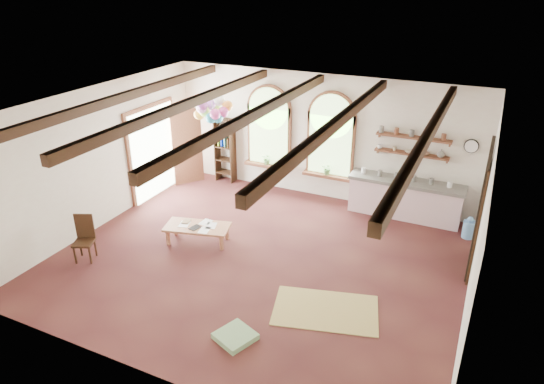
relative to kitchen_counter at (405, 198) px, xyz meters
The scene contains 27 objects.
floor 3.97m from the kitchen_counter, 125.71° to the right, with size 8.00×8.00×0.00m, color #522622.
ceiling_beams 4.73m from the kitchen_counter, 125.71° to the right, with size 6.20×6.80×0.18m, color #311C0F, non-canonical shape.
window_left 3.88m from the kitchen_counter, behind, with size 1.30×0.28×2.20m.
window_right 2.32m from the kitchen_counter, behind, with size 1.30×0.28×2.20m.
left_doorway 6.44m from the kitchen_counter, 167.37° to the right, with size 0.10×1.90×2.50m, color brown.
right_doorway 2.45m from the kitchen_counter, 45.86° to the right, with size 0.10×1.30×2.40m, color black.
kitchen_counter is the anchor object (origin of this frame).
wall_shelf_lower 1.09m from the kitchen_counter, 90.00° to the left, with size 1.70×0.24×0.04m, color brown.
wall_shelf_upper 1.49m from the kitchen_counter, 90.00° to the left, with size 1.70×0.24×0.04m, color brown.
wall_clock 1.91m from the kitchen_counter, 11.31° to the left, with size 0.32×0.32×0.04m, color black.
bookshelf 5.02m from the kitchen_counter, behind, with size 0.53×0.32×1.80m.
coffee_table 4.95m from the kitchen_counter, 140.57° to the right, with size 1.51×0.97×0.40m.
side_chair 7.27m from the kitchen_counter, 139.62° to the right, with size 0.50×0.50×0.96m.
floor_mat 4.26m from the kitchen_counter, 96.79° to the right, with size 1.81×1.12×0.02m, color tan.
floor_cushion 5.74m from the kitchen_counter, 106.10° to the right, with size 0.56×0.56×0.10m, color #79A26F.
water_jug_a 0.83m from the kitchen_counter, ahead, with size 0.31×0.31×0.61m.
water_jug_b 1.60m from the kitchen_counter, 15.58° to the right, with size 0.27×0.27×0.51m.
balloon_cluster 5.14m from the kitchen_counter, 169.22° to the right, with size 0.96×0.99×1.16m.
table_book 5.24m from the kitchen_counter, 143.81° to the right, with size 0.16×0.24×0.02m, color olive.
tablet 5.01m from the kitchen_counter, 139.72° to the right, with size 0.17×0.25×0.01m, color black.
potted_plant_left 3.72m from the kitchen_counter, behind, with size 0.27×0.23×0.30m, color #598C4C.
potted_plant_right 2.04m from the kitchen_counter, behind, with size 0.27×0.23×0.30m, color #598C4C.
shelf_cup_a 1.38m from the kitchen_counter, 166.50° to the left, with size 0.12×0.10×0.10m, color white.
shelf_cup_b 1.22m from the kitchen_counter, 155.77° to the left, with size 0.10×0.10×0.09m, color beige.
shelf_bowl_a 1.14m from the kitchen_counter, 105.52° to the left, with size 0.22×0.22×0.05m, color beige.
shelf_bowl_b 1.18m from the kitchen_counter, 30.96° to the left, with size 0.20×0.20×0.06m, color #8C664C.
shelf_vase 1.37m from the kitchen_counter, 15.48° to the left, with size 0.18×0.18×0.19m, color slate.
Camera 1 is at (3.86, -7.61, 5.44)m, focal length 32.00 mm.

